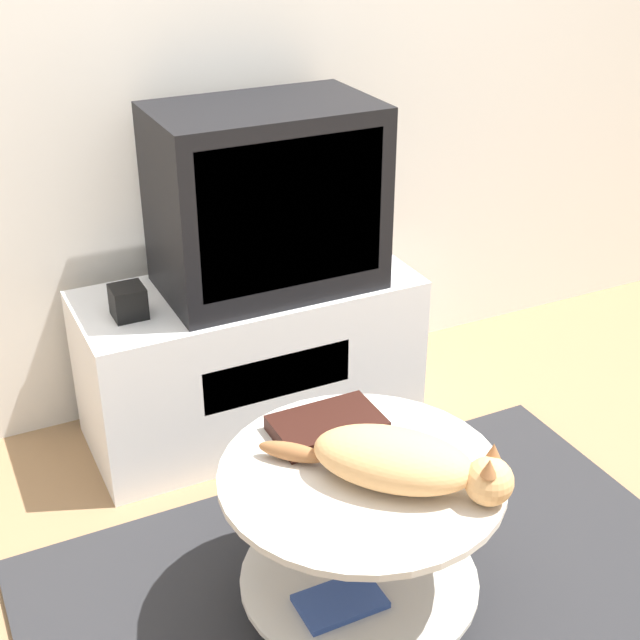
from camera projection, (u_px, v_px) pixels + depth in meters
name	position (u px, v px, depth m)	size (l,w,h in m)	color
ground_plane	(394.00, 619.00, 2.21)	(12.00, 12.00, 0.00)	#93704C
wall_back	(194.00, 2.00, 2.60)	(8.00, 0.05, 2.60)	silver
rug	(395.00, 616.00, 2.20)	(1.72, 1.25, 0.02)	#28282B
tv_stand	(251.00, 358.00, 2.85)	(1.05, 0.44, 0.51)	white
tv	(266.00, 198.00, 2.63)	(0.65, 0.40, 0.56)	black
speaker	(128.00, 302.00, 2.54)	(0.09, 0.09, 0.09)	black
coffee_table	(361.00, 526.00, 2.09)	(0.66, 0.66, 0.43)	#B2B2B7
dvd_box	(327.00, 426.00, 2.14)	(0.26, 0.16, 0.04)	black
cat	(403.00, 462.00, 1.94)	(0.44, 0.44, 0.13)	tan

